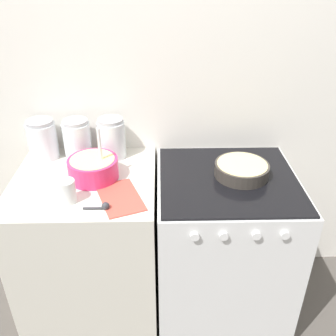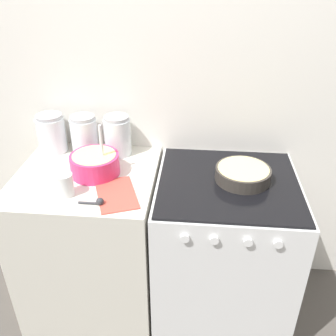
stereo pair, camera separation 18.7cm
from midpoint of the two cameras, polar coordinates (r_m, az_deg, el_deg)
name	(u,v)px [view 1 (the left image)]	position (r m, az deg, el deg)	size (l,w,h in m)	color
wall_back	(154,94)	(2.08, -4.77, 11.20)	(4.47, 0.05, 2.40)	white
countertop_cabinet	(92,246)	(2.20, -13.96, -11.57)	(0.72, 0.69, 0.88)	silver
stove	(222,244)	(2.16, 5.76, -11.56)	(0.72, 0.70, 0.88)	silver
mixing_bowl	(93,167)	(1.91, -14.11, 0.04)	(0.25, 0.25, 0.27)	#E0336B
baking_pan	(242,169)	(1.91, 8.43, -0.28)	(0.27, 0.27, 0.07)	#38332D
storage_jar_left	(43,142)	(2.18, -20.91, 3.69)	(0.16, 0.16, 0.22)	silver
storage_jar_middle	(78,141)	(2.12, -16.11, 3.84)	(0.15, 0.15, 0.22)	silver
storage_jar_right	(112,141)	(2.08, -11.10, 4.05)	(0.15, 0.15, 0.22)	silver
tin_can	(67,191)	(1.77, -18.08, -3.49)	(0.08, 0.08, 0.11)	silver
recipe_page	(120,197)	(1.76, -10.36, -4.54)	(0.26, 0.33, 0.01)	#CC4C3F
measuring_spoon	(103,206)	(1.70, -13.04, -5.84)	(0.12, 0.04, 0.04)	#333338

